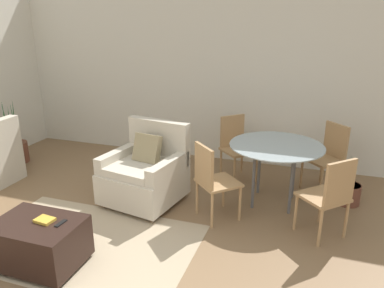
# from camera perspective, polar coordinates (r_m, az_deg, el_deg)

# --- Properties ---
(wall_back) EXTENTS (12.00, 0.06, 2.75)m
(wall_back) POSITION_cam_1_polar(r_m,az_deg,el_deg) (5.88, 3.81, 10.61)
(wall_back) COLOR beige
(wall_back) RESTS_ON ground_plane
(area_rug) EXTENTS (2.26, 1.46, 0.01)m
(area_rug) POSITION_cam_1_polar(r_m,az_deg,el_deg) (4.14, -15.98, -14.31)
(area_rug) COLOR tan
(area_rug) RESTS_ON ground_plane
(armchair) EXTENTS (0.99, 0.99, 0.98)m
(armchair) POSITION_cam_1_polar(r_m,az_deg,el_deg) (4.68, -7.11, -4.49)
(armchair) COLOR beige
(armchair) RESTS_ON ground_plane
(ottoman) EXTENTS (0.79, 0.57, 0.45)m
(ottoman) POSITION_cam_1_polar(r_m,az_deg,el_deg) (3.84, -22.28, -13.62)
(ottoman) COLOR black
(ottoman) RESTS_ON ground_plane
(book_stack) EXTENTS (0.18, 0.14, 0.03)m
(book_stack) POSITION_cam_1_polar(r_m,az_deg,el_deg) (3.72, -21.53, -10.72)
(book_stack) COLOR gold
(book_stack) RESTS_ON ottoman
(tv_remote_primary) EXTENTS (0.05, 0.13, 0.01)m
(tv_remote_primary) POSITION_cam_1_polar(r_m,az_deg,el_deg) (3.63, -19.37, -11.31)
(tv_remote_primary) COLOR black
(tv_remote_primary) RESTS_ON ottoman
(potted_plant) EXTENTS (0.41, 0.41, 1.03)m
(potted_plant) POSITION_cam_1_polar(r_m,az_deg,el_deg) (6.59, -25.45, -0.70)
(potted_plant) COLOR brown
(potted_plant) RESTS_ON ground_plane
(dining_table) EXTENTS (1.12, 1.12, 0.76)m
(dining_table) POSITION_cam_1_polar(r_m,az_deg,el_deg) (4.60, 12.70, -1.13)
(dining_table) COLOR #99A8AD
(dining_table) RESTS_ON ground_plane
(dining_chair_near_left) EXTENTS (0.59, 0.59, 0.90)m
(dining_chair_near_left) POSITION_cam_1_polar(r_m,az_deg,el_deg) (4.19, 3.03, -5.08)
(dining_chair_near_left) COLOR tan
(dining_chair_near_left) RESTS_ON ground_plane
(dining_chair_near_right) EXTENTS (0.59, 0.59, 0.90)m
(dining_chair_near_right) POSITION_cam_1_polar(r_m,az_deg,el_deg) (4.07, 20.31, -7.04)
(dining_chair_near_right) COLOR tan
(dining_chair_near_right) RESTS_ON ground_plane
(dining_chair_far_left) EXTENTS (0.59, 0.59, 0.90)m
(dining_chair_far_left) POSITION_cam_1_polar(r_m,az_deg,el_deg) (5.32, 6.68, 0.12)
(dining_chair_far_left) COLOR tan
(dining_chair_far_left) RESTS_ON ground_plane
(dining_chair_far_right) EXTENTS (0.59, 0.59, 0.90)m
(dining_chair_far_right) POSITION_cam_1_polar(r_m,az_deg,el_deg) (5.23, 20.14, -1.29)
(dining_chair_far_right) COLOR tan
(dining_chair_far_right) RESTS_ON ground_plane
(potted_plant_small) EXTENTS (0.29, 0.29, 0.66)m
(potted_plant_small) POSITION_cam_1_polar(r_m,az_deg,el_deg) (5.06, 22.77, -6.66)
(potted_plant_small) COLOR brown
(potted_plant_small) RESTS_ON ground_plane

